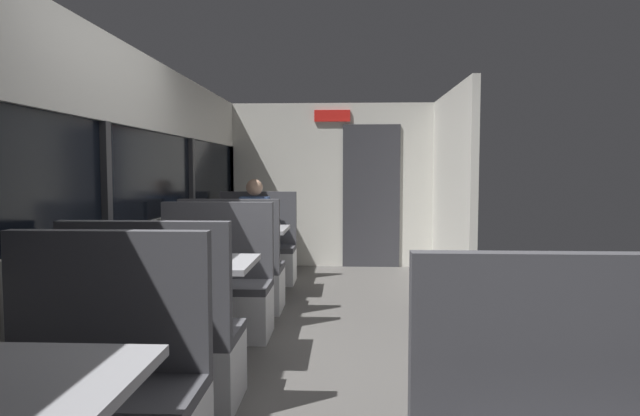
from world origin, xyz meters
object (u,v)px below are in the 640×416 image
dining_table_mid_window (190,275)px  dining_table_far_window (246,237)px  bench_mid_window_facing_end (157,351)px  bench_far_window_facing_end (233,277)px  bench_near_window_facing_entry (94,410)px  bench_far_window_facing_entry (256,255)px  bench_mid_window_facing_entry (214,296)px  seated_passenger (255,239)px

dining_table_mid_window → dining_table_far_window: same height
bench_mid_window_facing_end → bench_far_window_facing_end: same height
bench_near_window_facing_entry → bench_far_window_facing_entry: (0.00, 4.40, 0.00)m
bench_mid_window_facing_entry → dining_table_far_window: bench_mid_window_facing_entry is taller
dining_table_mid_window → bench_mid_window_facing_entry: bench_mid_window_facing_entry is taller
dining_table_far_window → bench_far_window_facing_end: bench_far_window_facing_end is taller
bench_mid_window_facing_entry → bench_far_window_facing_end: size_ratio=1.00×
bench_near_window_facing_entry → seated_passenger: bearing=90.0°
dining_table_mid_window → seated_passenger: 2.83m
bench_near_window_facing_entry → bench_far_window_facing_end: (0.00, 3.00, 0.00)m
bench_mid_window_facing_end → seated_passenger: seated_passenger is taller
bench_near_window_facing_entry → bench_far_window_facing_entry: size_ratio=1.00×
bench_mid_window_facing_end → bench_far_window_facing_entry: (0.00, 3.60, 0.00)m
bench_near_window_facing_entry → bench_far_window_facing_end: 3.00m
bench_far_window_facing_entry → bench_far_window_facing_end: bearing=-90.0°
dining_table_far_window → seated_passenger: bearing=90.0°
dining_table_mid_window → dining_table_far_window: (0.00, 2.20, 0.00)m
bench_mid_window_facing_end → bench_far_window_facing_entry: 3.60m
bench_mid_window_facing_entry → dining_table_mid_window: bearing=-90.0°
bench_mid_window_facing_entry → bench_far_window_facing_end: 0.80m
bench_mid_window_facing_entry → bench_far_window_facing_end: same height
bench_near_window_facing_entry → bench_mid_window_facing_end: 0.80m
bench_far_window_facing_end → seated_passenger: seated_passenger is taller
bench_near_window_facing_entry → dining_table_far_window: 3.71m
bench_near_window_facing_entry → bench_mid_window_facing_end: same height
dining_table_far_window → bench_far_window_facing_end: 0.77m
bench_mid_window_facing_end → dining_table_far_window: size_ratio=1.22×
dining_table_far_window → seated_passenger: seated_passenger is taller
bench_far_window_facing_entry → bench_mid_window_facing_end: bearing=-90.0°
dining_table_mid_window → bench_far_window_facing_entry: size_ratio=0.82×
bench_far_window_facing_end → seated_passenger: size_ratio=0.87×
bench_mid_window_facing_end → dining_table_far_window: 2.91m
seated_passenger → bench_far_window_facing_end: bearing=-90.0°
bench_mid_window_facing_entry → bench_far_window_facing_entry: 2.20m
bench_far_window_facing_end → bench_far_window_facing_entry: (0.00, 1.40, 0.00)m
bench_mid_window_facing_end → bench_mid_window_facing_entry: 1.40m
bench_far_window_facing_end → seated_passenger: 1.34m
bench_near_window_facing_entry → bench_far_window_facing_entry: bearing=90.0°
bench_mid_window_facing_entry → bench_mid_window_facing_end: bearing=-90.0°
seated_passenger → bench_far_window_facing_entry: bearing=90.0°
dining_table_mid_window → bench_far_window_facing_end: 1.53m
bench_near_window_facing_entry → bench_mid_window_facing_entry: same height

